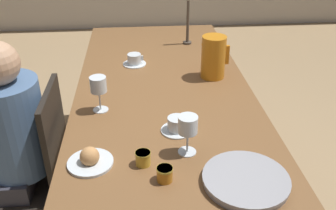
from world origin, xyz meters
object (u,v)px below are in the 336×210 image
(chair_person_side, at_px, (36,173))
(person_seated, at_px, (8,141))
(jam_jar_amber, at_px, (165,173))
(teacup_near_person, at_px, (177,125))
(wine_glass_juice, at_px, (188,127))
(bread_plate, at_px, (90,159))
(candlestick_tall, at_px, (188,24))
(jam_jar_red, at_px, (143,158))
(teacup_across, at_px, (134,60))
(red_pitcher, at_px, (213,57))
(serving_tray, at_px, (246,180))
(wine_glass_water, at_px, (98,86))

(chair_person_side, distance_m, person_seated, 0.22)
(jam_jar_amber, bearing_deg, teacup_near_person, 76.09)
(wine_glass_juice, distance_m, bread_plate, 0.41)
(teacup_near_person, distance_m, candlestick_tall, 1.13)
(jam_jar_amber, xyz_separation_m, candlestick_tall, (0.28, 1.43, 0.11))
(chair_person_side, distance_m, candlestick_tall, 1.40)
(jam_jar_amber, bearing_deg, candlestick_tall, 79.12)
(jam_jar_red, bearing_deg, teacup_across, 91.42)
(red_pitcher, xyz_separation_m, bread_plate, (-0.63, -0.75, -0.10))
(serving_tray, height_order, candlestick_tall, candlestick_tall)
(wine_glass_juice, bearing_deg, wine_glass_water, 135.08)
(person_seated, bearing_deg, candlestick_tall, -43.57)
(jam_jar_red, bearing_deg, chair_person_side, 149.00)
(chair_person_side, xyz_separation_m, wine_glass_water, (0.33, 0.12, 0.40))
(person_seated, relative_size, jam_jar_red, 19.08)
(serving_tray, distance_m, candlestick_tall, 1.48)
(teacup_across, xyz_separation_m, bread_plate, (-0.18, -0.97, -0.01))
(red_pitcher, relative_size, wine_glass_water, 1.36)
(serving_tray, relative_size, candlestick_tall, 0.90)
(teacup_near_person, bearing_deg, jam_jar_amber, -103.91)
(jam_jar_amber, bearing_deg, wine_glass_juice, 57.07)
(teacup_near_person, height_order, jam_jar_red, teacup_near_person)
(candlestick_tall, bearing_deg, chair_person_side, -131.05)
(chair_person_side, bearing_deg, wine_glass_juice, -109.74)
(serving_tray, bearing_deg, person_seated, 155.50)
(wine_glass_water, bearing_deg, bread_plate, -91.62)
(teacup_across, bearing_deg, wine_glass_juice, -77.39)
(wine_glass_juice, relative_size, teacup_across, 1.20)
(chair_person_side, height_order, jam_jar_amber, chair_person_side)
(candlestick_tall, bearing_deg, serving_tray, -89.18)
(wine_glass_water, height_order, jam_jar_amber, wine_glass_water)
(chair_person_side, bearing_deg, jam_jar_amber, -124.65)
(serving_tray, bearing_deg, bread_plate, 164.17)
(red_pitcher, height_order, jam_jar_amber, red_pitcher)
(person_seated, xyz_separation_m, candlestick_tall, (0.97, 1.02, 0.21))
(person_seated, bearing_deg, bread_plate, -124.97)
(teacup_near_person, relative_size, candlestick_tall, 0.40)
(teacup_across, relative_size, jam_jar_red, 2.30)
(serving_tray, bearing_deg, jam_jar_red, 158.84)
(wine_glass_juice, xyz_separation_m, jam_jar_amber, (-0.11, -0.16, -0.09))
(person_seated, relative_size, candlestick_tall, 3.34)
(jam_jar_amber, relative_size, candlestick_tall, 0.17)
(bread_plate, bearing_deg, teacup_across, 79.26)
(chair_person_side, bearing_deg, teacup_near_person, -97.68)
(chair_person_side, xyz_separation_m, candlestick_tall, (0.88, 1.01, 0.41))
(candlestick_tall, bearing_deg, jam_jar_red, -104.83)
(jam_jar_red, bearing_deg, serving_tray, -21.16)
(serving_tray, height_order, bread_plate, bread_plate)
(teacup_across, xyz_separation_m, jam_jar_amber, (0.10, -1.09, 0.00))
(jam_jar_amber, distance_m, jam_jar_red, 0.13)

